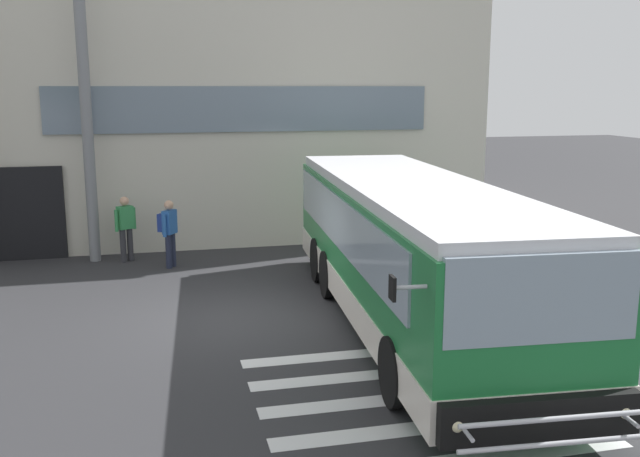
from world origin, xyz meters
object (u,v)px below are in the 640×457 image
(entry_support_column, at_px, (86,114))
(passenger_by_doorway, at_px, (169,229))
(bus_main_foreground, at_px, (411,255))
(passenger_near_column, at_px, (126,226))

(entry_support_column, distance_m, passenger_by_doorway, 3.50)
(entry_support_column, relative_size, bus_main_foreground, 0.68)
(bus_main_foreground, xyz_separation_m, passenger_by_doorway, (-4.26, 5.44, -0.37))
(bus_main_foreground, height_order, passenger_by_doorway, bus_main_foreground)
(entry_support_column, height_order, passenger_by_doorway, entry_support_column)
(bus_main_foreground, bearing_deg, passenger_near_column, 130.15)
(entry_support_column, bearing_deg, passenger_by_doorway, -31.36)
(entry_support_column, relative_size, passenger_by_doorway, 4.44)
(bus_main_foreground, height_order, passenger_near_column, bus_main_foreground)
(bus_main_foreground, distance_m, passenger_near_column, 8.24)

